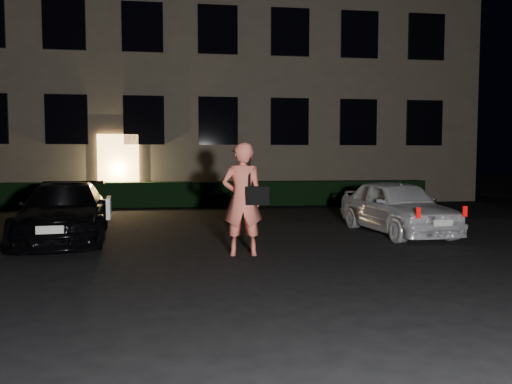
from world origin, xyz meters
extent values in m
plane|color=black|center=(0.00, 0.00, 0.00)|extent=(80.00, 80.00, 0.00)
cube|color=brown|center=(0.00, 15.00, 6.00)|extent=(20.00, 8.00, 12.00)
cube|color=#F4AC5C|center=(-3.50, 10.94, 1.25)|extent=(1.40, 0.10, 2.50)
cube|color=black|center=(-5.20, 10.94, 3.00)|extent=(1.40, 0.10, 1.70)
cube|color=black|center=(-2.60, 10.94, 3.00)|extent=(1.40, 0.10, 1.70)
cube|color=black|center=(0.00, 10.94, 3.00)|extent=(1.40, 0.10, 1.70)
cube|color=black|center=(2.60, 10.94, 3.00)|extent=(1.40, 0.10, 1.70)
cube|color=black|center=(5.20, 10.94, 3.00)|extent=(1.40, 0.10, 1.70)
cube|color=black|center=(7.80, 10.94, 3.00)|extent=(1.40, 0.10, 1.70)
cube|color=black|center=(-5.20, 10.94, 6.20)|extent=(1.40, 0.10, 1.70)
cube|color=black|center=(-2.60, 10.94, 6.20)|extent=(1.40, 0.10, 1.70)
cube|color=black|center=(0.00, 10.94, 6.20)|extent=(1.40, 0.10, 1.70)
cube|color=black|center=(2.60, 10.94, 6.20)|extent=(1.40, 0.10, 1.70)
cube|color=black|center=(5.20, 10.94, 6.20)|extent=(1.40, 0.10, 1.70)
cube|color=black|center=(7.80, 10.94, 6.20)|extent=(1.40, 0.10, 1.70)
cube|color=black|center=(0.00, 10.50, 0.42)|extent=(15.00, 0.70, 0.85)
imported|color=black|center=(-3.60, 3.54, 0.59)|extent=(2.11, 4.21, 1.18)
cube|color=white|center=(-2.63, 2.90, 0.73)|extent=(0.17, 0.84, 0.39)
cube|color=silver|center=(-3.35, 1.46, 0.51)|extent=(0.43, 0.09, 0.13)
imported|color=white|center=(3.50, 3.52, 0.60)|extent=(1.78, 3.67, 1.21)
cube|color=red|center=(3.17, 1.78, 0.66)|extent=(0.08, 0.05, 0.20)
cube|color=red|center=(4.17, 1.89, 0.66)|extent=(0.08, 0.05, 0.20)
cube|color=silver|center=(3.67, 1.79, 0.46)|extent=(0.40, 0.08, 0.12)
imported|color=#FF745D|center=(-0.18, 1.50, 0.97)|extent=(0.72, 0.48, 1.95)
cube|color=black|center=(0.06, 1.36, 1.05)|extent=(0.40, 0.19, 0.31)
cube|color=black|center=(-0.07, 1.41, 1.49)|extent=(0.05, 0.07, 0.61)
camera|label=1|loc=(-1.12, -7.00, 1.69)|focal=35.00mm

